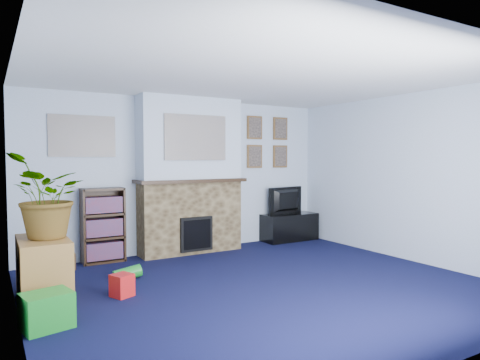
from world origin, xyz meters
TOP-DOWN VIEW (x-y plane):
  - floor at (0.00, 0.00)m, footprint 5.00×4.50m
  - ceiling at (0.00, 0.00)m, footprint 5.00×4.50m
  - wall_back at (0.00, 2.25)m, footprint 5.00×0.04m
  - wall_front at (0.00, -2.25)m, footprint 5.00×0.04m
  - wall_left at (-2.50, 0.00)m, footprint 0.04×4.50m
  - wall_right at (2.50, 0.00)m, footprint 0.04×4.50m
  - chimney_breast at (0.00, 2.05)m, footprint 1.72×0.50m
  - collage_main at (0.00, 1.84)m, footprint 1.00×0.03m
  - collage_left at (-1.55, 2.23)m, footprint 0.90×0.03m
  - portrait_tl at (1.30, 2.23)m, footprint 0.30×0.03m
  - portrait_tr at (1.85, 2.23)m, footprint 0.30×0.03m
  - portrait_bl at (1.30, 2.23)m, footprint 0.30×0.03m
  - portrait_br at (1.85, 2.23)m, footprint 0.30×0.03m
  - tv_stand at (1.92, 2.03)m, footprint 1.01×0.43m
  - television at (1.92, 2.05)m, footprint 0.83×0.26m
  - bookshelf at (-1.32, 2.11)m, footprint 0.58×0.28m
  - sideboard at (-2.24, 0.72)m, footprint 0.47×0.84m
  - potted_plant at (-2.19, 0.67)m, footprint 0.85×0.93m
  - mantel_clock at (-0.10, 2.00)m, footprint 0.10×0.06m
  - mantel_candle at (0.24, 2.00)m, footprint 0.05×0.05m
  - mantel_teddy at (-0.59, 2.00)m, footprint 0.13×0.13m
  - mantel_can at (0.67, 2.00)m, footprint 0.06×0.06m
  - green_crate at (-2.30, -0.06)m, footprint 0.45×0.39m
  - toy_ball at (-2.21, 0.28)m, footprint 0.16×0.16m
  - toy_block at (-1.51, 0.46)m, footprint 0.26×0.26m
  - toy_tube at (-1.27, 1.07)m, footprint 0.34×0.15m

SIDE VIEW (x-z plane):
  - floor at x=0.00m, z-range -0.01..0.01m
  - toy_tube at x=-1.27m, z-range -0.03..0.17m
  - toy_ball at x=-2.21m, z-range 0.01..0.17m
  - toy_block at x=-1.51m, z-range -0.01..0.23m
  - green_crate at x=-2.30m, z-range -0.02..0.30m
  - tv_stand at x=1.92m, z-range -0.01..0.46m
  - sideboard at x=-2.24m, z-range 0.02..0.68m
  - bookshelf at x=-1.32m, z-range -0.02..1.03m
  - television at x=1.92m, z-range 0.48..0.95m
  - potted_plant at x=-2.19m, z-range 0.65..1.53m
  - chimney_breast at x=0.00m, z-range -0.02..2.38m
  - wall_back at x=0.00m, z-range 0.00..2.40m
  - wall_front at x=0.00m, z-range 0.00..2.40m
  - wall_left at x=-2.50m, z-range 0.00..2.40m
  - wall_right at x=2.50m, z-range 0.00..2.40m
  - mantel_can at x=0.67m, z-range 1.15..1.27m
  - mantel_teddy at x=-0.59m, z-range 1.15..1.28m
  - mantel_clock at x=-0.10m, z-range 1.15..1.29m
  - mantel_candle at x=0.24m, z-range 1.14..1.32m
  - portrait_bl at x=1.30m, z-range 1.30..1.70m
  - portrait_br at x=1.85m, z-range 1.30..1.70m
  - collage_left at x=-1.55m, z-range 1.49..2.07m
  - collage_main at x=0.00m, z-range 1.44..2.12m
  - portrait_tl at x=1.30m, z-range 1.80..2.20m
  - portrait_tr at x=1.85m, z-range 1.80..2.20m
  - ceiling at x=0.00m, z-range 2.40..2.40m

